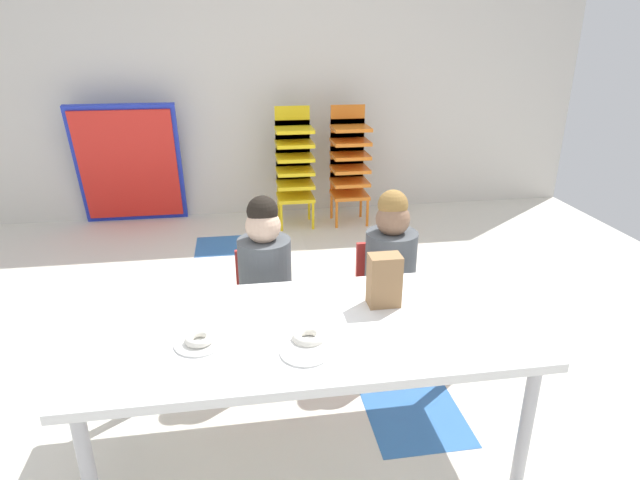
{
  "coord_description": "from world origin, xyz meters",
  "views": [
    {
      "loc": [
        -0.29,
        -2.29,
        1.64
      ],
      "look_at": [
        0.03,
        -0.28,
        0.84
      ],
      "focal_mm": 29.75,
      "sensor_mm": 36.0,
      "label": 1
    }
  ],
  "objects_px": {
    "kid_chair_orange_stack": "(349,159)",
    "paper_bag_brown": "(384,280)",
    "paper_plate_center_table": "(306,352)",
    "craft_table": "(307,336)",
    "paper_plate_near_edge": "(200,343)",
    "donut_powdered_loose": "(308,337)",
    "seated_child_middle_seat": "(390,260)",
    "donut_powdered_on_plate": "(199,339)",
    "seated_child_near_camera": "(265,268)",
    "folded_activity_table": "(129,165)",
    "kid_chair_yellow_stack": "(294,161)"
  },
  "relations": [
    {
      "from": "kid_chair_yellow_stack",
      "to": "donut_powdered_on_plate",
      "type": "distance_m",
      "value": 2.93
    },
    {
      "from": "seated_child_near_camera",
      "to": "kid_chair_yellow_stack",
      "type": "bearing_deg",
      "value": 79.83
    },
    {
      "from": "kid_chair_yellow_stack",
      "to": "donut_powdered_on_plate",
      "type": "relative_size",
      "value": 10.02
    },
    {
      "from": "seated_child_near_camera",
      "to": "folded_activity_table",
      "type": "bearing_deg",
      "value": 113.6
    },
    {
      "from": "donut_powdered_loose",
      "to": "paper_plate_near_edge",
      "type": "bearing_deg",
      "value": 174.23
    },
    {
      "from": "paper_plate_near_edge",
      "to": "seated_child_near_camera",
      "type": "bearing_deg",
      "value": 68.23
    },
    {
      "from": "kid_chair_yellow_stack",
      "to": "paper_bag_brown",
      "type": "relative_size",
      "value": 4.73
    },
    {
      "from": "kid_chair_orange_stack",
      "to": "paper_plate_near_edge",
      "type": "height_order",
      "value": "kid_chair_orange_stack"
    },
    {
      "from": "paper_plate_center_table",
      "to": "donut_powdered_loose",
      "type": "xyz_separation_m",
      "value": [
        0.02,
        0.08,
        0.01
      ]
    },
    {
      "from": "seated_child_middle_seat",
      "to": "kid_chair_yellow_stack",
      "type": "distance_m",
      "value": 2.17
    },
    {
      "from": "donut_powdered_on_plate",
      "to": "seated_child_near_camera",
      "type": "bearing_deg",
      "value": 68.23
    },
    {
      "from": "craft_table",
      "to": "paper_plate_near_edge",
      "type": "distance_m",
      "value": 0.41
    },
    {
      "from": "folded_activity_table",
      "to": "donut_powdered_loose",
      "type": "xyz_separation_m",
      "value": [
        1.17,
        -3.13,
        0.07
      ]
    },
    {
      "from": "paper_bag_brown",
      "to": "paper_plate_near_edge",
      "type": "xyz_separation_m",
      "value": [
        -0.74,
        -0.19,
        -0.11
      ]
    },
    {
      "from": "seated_child_middle_seat",
      "to": "paper_plate_near_edge",
      "type": "bearing_deg",
      "value": -142.88
    },
    {
      "from": "folded_activity_table",
      "to": "kid_chair_orange_stack",
      "type": "bearing_deg",
      "value": -7.11
    },
    {
      "from": "craft_table",
      "to": "kid_chair_orange_stack",
      "type": "bearing_deg",
      "value": 74.88
    },
    {
      "from": "craft_table",
      "to": "kid_chair_yellow_stack",
      "type": "distance_m",
      "value": 2.79
    },
    {
      "from": "donut_powdered_on_plate",
      "to": "donut_powdered_loose",
      "type": "height_order",
      "value": "donut_powdered_on_plate"
    },
    {
      "from": "paper_plate_center_table",
      "to": "donut_powdered_on_plate",
      "type": "bearing_deg",
      "value": 162.33
    },
    {
      "from": "seated_child_near_camera",
      "to": "paper_plate_center_table",
      "type": "relative_size",
      "value": 5.1
    },
    {
      "from": "seated_child_near_camera",
      "to": "kid_chair_orange_stack",
      "type": "xyz_separation_m",
      "value": [
        0.88,
        2.16,
        0.02
      ]
    },
    {
      "from": "paper_plate_center_table",
      "to": "seated_child_middle_seat",
      "type": "bearing_deg",
      "value": 56.23
    },
    {
      "from": "craft_table",
      "to": "donut_powdered_loose",
      "type": "xyz_separation_m",
      "value": [
        -0.01,
        -0.11,
        0.07
      ]
    },
    {
      "from": "seated_child_middle_seat",
      "to": "seated_child_near_camera",
      "type": "bearing_deg",
      "value": 180.0
    },
    {
      "from": "donut_powdered_loose",
      "to": "paper_plate_center_table",
      "type": "bearing_deg",
      "value": -104.95
    },
    {
      "from": "kid_chair_orange_stack",
      "to": "paper_plate_center_table",
      "type": "height_order",
      "value": "kid_chair_orange_stack"
    },
    {
      "from": "craft_table",
      "to": "paper_plate_near_edge",
      "type": "relative_size",
      "value": 9.44
    },
    {
      "from": "paper_bag_brown",
      "to": "craft_table",
      "type": "bearing_deg",
      "value": -160.47
    },
    {
      "from": "paper_plate_near_edge",
      "to": "donut_powdered_loose",
      "type": "height_order",
      "value": "donut_powdered_loose"
    },
    {
      "from": "kid_chair_orange_stack",
      "to": "paper_bag_brown",
      "type": "relative_size",
      "value": 4.73
    },
    {
      "from": "seated_child_middle_seat",
      "to": "donut_powdered_loose",
      "type": "height_order",
      "value": "seated_child_middle_seat"
    },
    {
      "from": "seated_child_near_camera",
      "to": "seated_child_middle_seat",
      "type": "height_order",
      "value": "same"
    },
    {
      "from": "donut_powdered_loose",
      "to": "paper_bag_brown",
      "type": "bearing_deg",
      "value": 33.56
    },
    {
      "from": "craft_table",
      "to": "paper_plate_near_edge",
      "type": "xyz_separation_m",
      "value": [
        -0.4,
        -0.07,
        0.05
      ]
    },
    {
      "from": "kid_chair_orange_stack",
      "to": "paper_plate_near_edge",
      "type": "distance_m",
      "value": 3.08
    },
    {
      "from": "seated_child_middle_seat",
      "to": "paper_bag_brown",
      "type": "height_order",
      "value": "seated_child_middle_seat"
    },
    {
      "from": "seated_child_middle_seat",
      "to": "kid_chair_orange_stack",
      "type": "xyz_separation_m",
      "value": [
        0.24,
        2.16,
        0.02
      ]
    },
    {
      "from": "folded_activity_table",
      "to": "paper_plate_near_edge",
      "type": "distance_m",
      "value": 3.19
    },
    {
      "from": "donut_powdered_loose",
      "to": "kid_chair_yellow_stack",
      "type": "bearing_deg",
      "value": 84.65
    },
    {
      "from": "kid_chair_orange_stack",
      "to": "paper_plate_center_table",
      "type": "relative_size",
      "value": 5.78
    },
    {
      "from": "kid_chair_orange_stack",
      "to": "donut_powdered_loose",
      "type": "height_order",
      "value": "kid_chair_orange_stack"
    },
    {
      "from": "folded_activity_table",
      "to": "paper_plate_center_table",
      "type": "height_order",
      "value": "folded_activity_table"
    },
    {
      "from": "paper_plate_center_table",
      "to": "paper_plate_near_edge",
      "type": "bearing_deg",
      "value": 162.33
    },
    {
      "from": "kid_chair_yellow_stack",
      "to": "seated_child_near_camera",
      "type": "bearing_deg",
      "value": -100.17
    },
    {
      "from": "seated_child_near_camera",
      "to": "paper_plate_near_edge",
      "type": "relative_size",
      "value": 5.1
    },
    {
      "from": "craft_table",
      "to": "donut_powdered_on_plate",
      "type": "height_order",
      "value": "donut_powdered_on_plate"
    },
    {
      "from": "seated_child_near_camera",
      "to": "donut_powdered_on_plate",
      "type": "relative_size",
      "value": 8.84
    },
    {
      "from": "kid_chair_orange_stack",
      "to": "paper_bag_brown",
      "type": "distance_m",
      "value": 2.7
    },
    {
      "from": "folded_activity_table",
      "to": "paper_plate_center_table",
      "type": "bearing_deg",
      "value": -70.37
    }
  ]
}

